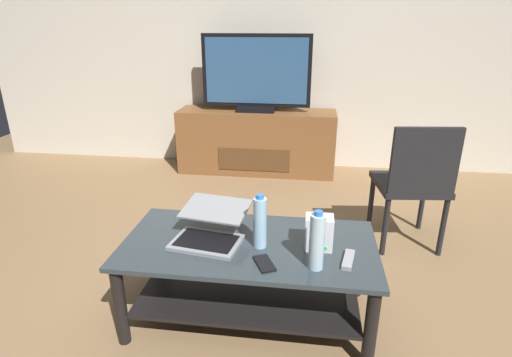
{
  "coord_description": "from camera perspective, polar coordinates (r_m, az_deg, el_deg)",
  "views": [
    {
      "loc": [
        0.33,
        -1.78,
        1.49
      ],
      "look_at": [
        0.02,
        0.49,
        0.6
      ],
      "focal_mm": 28.66,
      "sensor_mm": 36.0,
      "label": 1
    }
  ],
  "objects": [
    {
      "name": "ground_plane",
      "position": [
        2.34,
        -2.22,
        -18.23
      ],
      "size": [
        7.68,
        7.68,
        0.0
      ],
      "primitive_type": "plane",
      "color": "olive"
    },
    {
      "name": "tv_remote",
      "position": [
        1.96,
        12.77,
        -11.0
      ],
      "size": [
        0.07,
        0.17,
        0.02
      ],
      "primitive_type": "cube",
      "rotation": [
        0.0,
        0.0,
        -0.19
      ],
      "color": "#99999E",
      "rests_on": "coffee_table"
    },
    {
      "name": "router_box",
      "position": [
        2.01,
        8.77,
        -7.45
      ],
      "size": [
        0.13,
        0.11,
        0.17
      ],
      "color": "silver",
      "rests_on": "coffee_table"
    },
    {
      "name": "coffee_table",
      "position": [
        2.14,
        -0.96,
        -12.15
      ],
      "size": [
        1.26,
        0.63,
        0.45
      ],
      "color": "#2D383D",
      "rests_on": "ground"
    },
    {
      "name": "dining_chair",
      "position": [
        2.89,
        21.23,
        -0.23
      ],
      "size": [
        0.49,
        0.49,
        0.89
      ],
      "color": "black",
      "rests_on": "ground"
    },
    {
      "name": "back_wall",
      "position": [
        4.36,
        3.59,
        20.05
      ],
      "size": [
        6.4,
        0.12,
        2.8
      ],
      "primitive_type": "cube",
      "color": "beige",
      "rests_on": "ground"
    },
    {
      "name": "water_bottle_near",
      "position": [
        1.97,
        0.55,
        -6.14
      ],
      "size": [
        0.07,
        0.07,
        0.28
      ],
      "color": "#99C6E5",
      "rests_on": "coffee_table"
    },
    {
      "name": "media_cabinet",
      "position": [
        4.23,
        0.08,
        5.18
      ],
      "size": [
        1.58,
        0.43,
        0.64
      ],
      "color": "brown",
      "rests_on": "ground"
    },
    {
      "name": "laptop",
      "position": [
        2.08,
        -6.41,
        -6.93
      ],
      "size": [
        0.39,
        0.41,
        0.16
      ],
      "color": "gray",
      "rests_on": "coffee_table"
    },
    {
      "name": "television",
      "position": [
        4.07,
        0.05,
        14.26
      ],
      "size": [
        1.06,
        0.2,
        0.73
      ],
      "color": "black",
      "rests_on": "media_cabinet"
    },
    {
      "name": "water_bottle_far",
      "position": [
        1.83,
        8.49,
        -8.68
      ],
      "size": [
        0.07,
        0.07,
        0.28
      ],
      "color": "silver",
      "rests_on": "coffee_table"
    },
    {
      "name": "cell_phone",
      "position": [
        1.9,
        1.18,
        -11.77
      ],
      "size": [
        0.12,
        0.16,
        0.01
      ],
      "primitive_type": "cube",
      "rotation": [
        0.0,
        0.0,
        0.44
      ],
      "color": "black",
      "rests_on": "coffee_table"
    }
  ]
}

